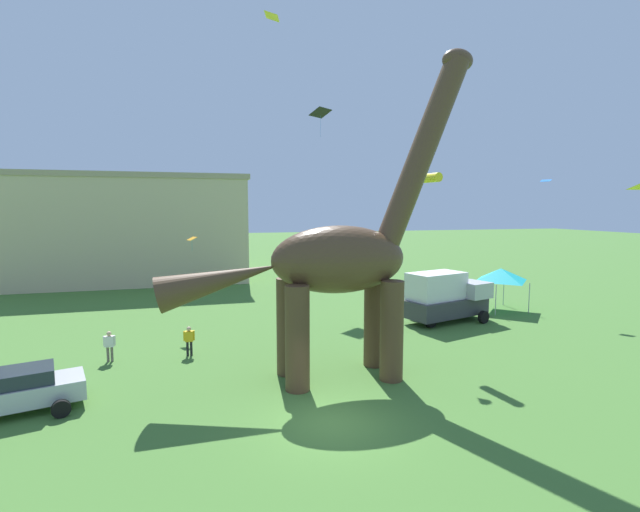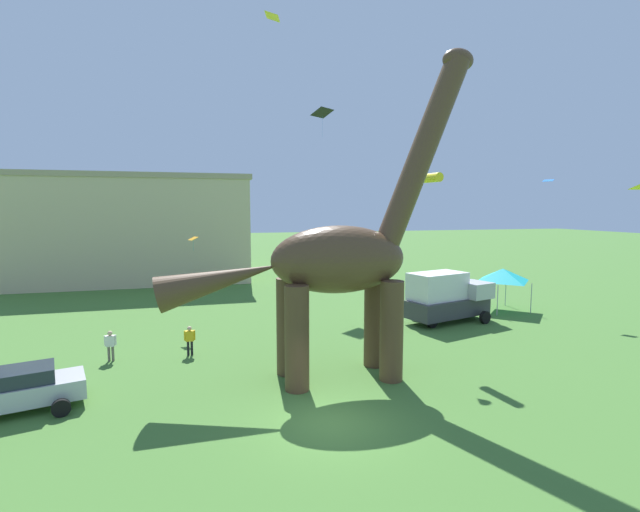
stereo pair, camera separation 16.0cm
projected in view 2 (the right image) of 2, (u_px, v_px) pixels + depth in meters
name	position (u px, v px, depth m)	size (l,w,h in m)	color
ground_plane	(330.00, 423.00, 15.48)	(240.00, 240.00, 0.00)	#42702D
dinosaur_sculpture	(337.00, 259.00, 19.21)	(13.50, 2.86, 14.11)	#513823
parked_sedan_left	(19.00, 389.00, 16.34)	(4.52, 2.84, 1.55)	#B7B7BC
parked_box_truck	(447.00, 296.00, 29.08)	(5.96, 3.56, 3.20)	#38383D
person_vendor_side	(295.00, 312.00, 28.06)	(0.55, 0.24, 1.47)	#6B6056
person_photographer	(110.00, 343.00, 21.67)	(0.55, 0.24, 1.47)	#6B6056
person_watching_child	(190.00, 338.00, 22.51)	(0.55, 0.24, 1.46)	black
festival_canopy_tent	(503.00, 275.00, 32.31)	(3.15, 3.15, 3.00)	#B2B2B7
kite_apex	(548.00, 180.00, 32.64)	(0.79, 0.85, 0.17)	#287AE5
kite_mid_left	(272.00, 17.00, 21.48)	(0.86, 1.02, 0.22)	yellow
kite_trailing	(193.00, 239.00, 27.62)	(0.66, 0.76, 0.83)	orange
kite_mid_center	(426.00, 178.00, 23.97)	(1.59, 1.80, 0.51)	yellow
kite_drifting	(322.00, 113.00, 37.47)	(2.09, 1.97, 2.26)	black
background_building_block	(124.00, 229.00, 44.52)	(24.06, 8.88, 10.45)	#CCB78E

